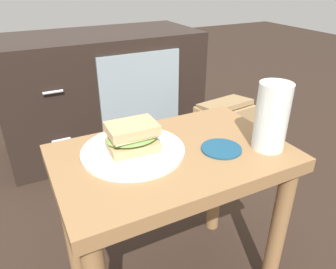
{
  "coord_description": "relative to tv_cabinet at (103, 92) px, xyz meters",
  "views": [
    {
      "loc": [
        -0.31,
        -0.59,
        0.85
      ],
      "look_at": [
        -0.01,
        0.0,
        0.51
      ],
      "focal_mm": 34.34,
      "sensor_mm": 36.0,
      "label": 1
    }
  ],
  "objects": [
    {
      "name": "beer_glass",
      "position": [
        0.12,
        -1.03,
        0.25
      ],
      "size": [
        0.08,
        0.08,
        0.16
      ],
      "color": "silver",
      "rests_on": "side_table"
    },
    {
      "name": "side_table",
      "position": [
        -0.1,
        -0.95,
        0.08
      ],
      "size": [
        0.56,
        0.36,
        0.46
      ],
      "color": "olive",
      "rests_on": "ground"
    },
    {
      "name": "plate",
      "position": [
        -0.18,
        -0.91,
        0.17
      ],
      "size": [
        0.25,
        0.25,
        0.01
      ],
      "primitive_type": "cylinder",
      "color": "silver",
      "rests_on": "side_table"
    },
    {
      "name": "sandwich_front",
      "position": [
        -0.18,
        -0.91,
        0.21
      ],
      "size": [
        0.13,
        0.09,
        0.07
      ],
      "color": "tan",
      "rests_on": "plate"
    },
    {
      "name": "paper_bag",
      "position": [
        0.37,
        -0.53,
        -0.11
      ],
      "size": [
        0.24,
        0.17,
        0.36
      ],
      "color": "tan",
      "rests_on": "ground"
    },
    {
      "name": "coaster",
      "position": [
        0.01,
        -0.99,
        0.17
      ],
      "size": [
        0.1,
        0.1,
        0.01
      ],
      "primitive_type": "cylinder",
      "color": "navy",
      "rests_on": "side_table"
    },
    {
      "name": "tv_cabinet",
      "position": [
        0.0,
        0.0,
        0.0
      ],
      "size": [
        0.96,
        0.46,
        0.58
      ],
      "color": "black",
      "rests_on": "ground"
    }
  ]
}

